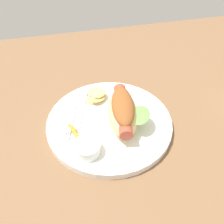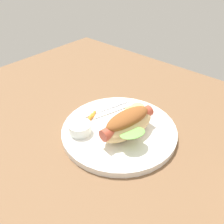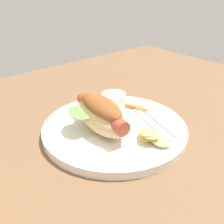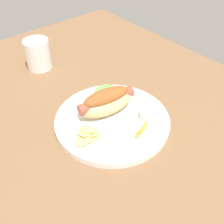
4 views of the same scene
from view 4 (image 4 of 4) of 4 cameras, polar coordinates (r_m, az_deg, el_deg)
ground_plane at (r=70.53cm, az=-0.47°, el=-1.95°), size 120.00×90.00×1.80cm
plate at (r=68.19cm, az=0.06°, el=-1.84°), size 28.50×28.50×1.60cm
hot_dog at (r=67.41cm, az=-1.27°, el=2.24°), size 10.58×15.26×6.47cm
sauce_ramekin at (r=67.56cm, az=8.25°, el=-0.49°), size 5.54×5.54×2.53cm
fork at (r=61.47cm, az=2.03°, el=-6.65°), size 5.48×15.05×0.40cm
knife at (r=62.22cm, az=0.26°, el=-5.89°), size 5.19×13.01×0.36cm
chips_pile at (r=62.47cm, az=-5.08°, el=-4.72°), size 6.19×7.31×2.37cm
carrot_garnish at (r=64.20cm, az=6.08°, el=-4.00°), size 2.56×5.18×0.91cm
drinking_cup at (r=90.19cm, az=-15.21°, el=11.54°), size 7.76×7.76×9.41cm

